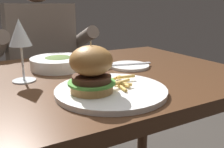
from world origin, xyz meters
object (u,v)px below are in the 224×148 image
at_px(burger_sandwich, 91,69).
at_px(soup_bowl, 59,62).
at_px(bread_plate, 130,66).
at_px(diner_person, 43,77).
at_px(wine_glass, 20,35).
at_px(table_knife, 117,65).
at_px(main_plate, 111,91).

bearing_deg(burger_sandwich, soup_bowl, 87.00).
height_order(bread_plate, diner_person, diner_person).
bearing_deg(wine_glass, soup_bowl, 35.59).
bearing_deg(wine_glass, burger_sandwich, -60.86).
xyz_separation_m(wine_glass, table_knife, (0.34, 0.00, -0.13)).
distance_m(table_knife, soup_bowl, 0.22).
xyz_separation_m(main_plate, wine_glass, (-0.19, 0.23, 0.14)).
bearing_deg(diner_person, table_knife, -77.99).
bearing_deg(bread_plate, table_knife, 166.14).
bearing_deg(main_plate, wine_glass, 128.80).
bearing_deg(soup_bowl, burger_sandwich, -93.00).
xyz_separation_m(bread_plate, table_knife, (-0.05, 0.01, 0.01)).
height_order(soup_bowl, diner_person, diner_person).
height_order(main_plate, burger_sandwich, burger_sandwich).
xyz_separation_m(wine_glass, bread_plate, (0.39, -0.01, -0.14)).
relative_size(bread_plate, table_knife, 0.67).
relative_size(table_knife, diner_person, 0.19).
xyz_separation_m(main_plate, diner_person, (0.02, 0.86, -0.18)).
bearing_deg(wine_glass, bread_plate, -1.54).
bearing_deg(main_plate, bread_plate, 47.08).
bearing_deg(main_plate, soup_bowl, 96.73).
relative_size(soup_bowl, diner_person, 0.18).
bearing_deg(soup_bowl, table_knife, -27.83).
relative_size(main_plate, soup_bowl, 1.47).
height_order(burger_sandwich, table_knife, burger_sandwich).
distance_m(main_plate, soup_bowl, 0.34).
bearing_deg(main_plate, table_knife, 56.32).
bearing_deg(bread_plate, soup_bowl, 154.80).
height_order(main_plate, table_knife, table_knife).
relative_size(wine_glass, bread_plate, 1.28).
xyz_separation_m(bread_plate, diner_person, (-0.18, 0.64, -0.18)).
distance_m(burger_sandwich, soup_bowl, 0.34).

